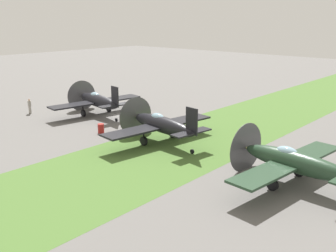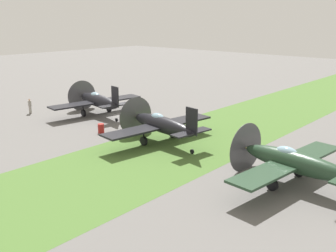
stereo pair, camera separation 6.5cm
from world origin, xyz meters
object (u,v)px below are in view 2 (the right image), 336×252
airplane_lead (98,101)px  runway_marker_cone (194,114)px  airplane_trail (293,162)px  fuel_drum (101,128)px  airplane_wingman (161,124)px  ground_crew_chief (30,106)px

airplane_lead → runway_marker_cone: size_ratio=25.41×
runway_marker_cone → airplane_trail: bearing=-122.7°
airplane_lead → fuel_drum: airplane_lead is taller
airplane_lead → airplane_wingman: (-2.72, -12.36, 0.02)m
airplane_trail → airplane_lead: bearing=87.4°
airplane_lead → runway_marker_cone: (6.92, -8.43, -1.44)m
airplane_trail → fuel_drum: size_ratio=12.45×
airplane_trail → runway_marker_cone: 19.74m
airplane_wingman → airplane_trail: airplane_wingman is taller
ground_crew_chief → runway_marker_cone: (11.73, -14.89, -0.69)m
fuel_drum → runway_marker_cone: 11.58m
airplane_trail → fuel_drum: airplane_trail is taller
fuel_drum → runway_marker_cone: (11.31, -2.48, -0.23)m
airplane_lead → airplane_trail: (-3.71, -25.01, 0.01)m
airplane_lead → ground_crew_chief: airplane_lead is taller
ground_crew_chief → runway_marker_cone: 18.97m
airplane_lead → ground_crew_chief: size_ratio=6.46×
airplane_lead → airplane_trail: 25.28m
airplane_wingman → ground_crew_chief: size_ratio=6.55×
airplane_wingman → airplane_lead: bearing=85.1°
airplane_lead → fuel_drum: (-4.39, -5.95, -1.21)m
airplane_trail → runway_marker_cone: airplane_trail is taller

